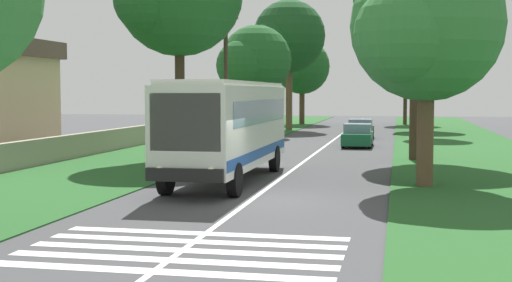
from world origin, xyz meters
TOP-DOWN VIEW (x-y plane):
  - ground at (0.00, 0.00)m, footprint 160.00×160.00m
  - grass_verge_left at (15.00, 8.20)m, footprint 120.00×8.00m
  - grass_verge_right at (15.00, -8.20)m, footprint 120.00×8.00m
  - centre_line at (15.00, 0.00)m, footprint 110.00×0.16m
  - coach_bus at (4.19, 1.80)m, footprint 11.16×2.62m
  - zebra_crossing at (-7.40, 0.00)m, footprint 4.05×6.80m
  - trailing_car_0 at (22.14, -2.02)m, footprint 4.30×1.78m
  - trailing_car_1 at (29.61, -1.81)m, footprint 4.30×1.78m
  - roadside_tree_left_0 at (52.00, 5.52)m, footprint 6.95×5.73m
  - roadside_tree_left_2 at (31.79, 6.48)m, footprint 6.64×5.49m
  - roadside_tree_left_3 at (41.08, 5.25)m, footprint 7.65×6.41m
  - roadside_tree_right_0 at (4.10, -5.25)m, footprint 6.50×5.35m
  - roadside_tree_right_1 at (41.11, -6.03)m, footprint 6.72×5.64m
  - roadside_tree_right_2 at (32.97, -6.13)m, footprint 5.48×4.51m
  - roadside_tree_right_4 at (52.58, -4.96)m, footprint 6.30×5.31m
  - utility_pole at (16.66, 4.96)m, footprint 0.24×1.40m
  - roadside_wall at (20.00, 11.60)m, footprint 70.00×0.40m

SIDE VIEW (x-z plane):
  - ground at x=0.00m, z-range 0.00..0.00m
  - zebra_crossing at x=-7.40m, z-range 0.00..0.01m
  - centre_line at x=15.00m, z-range 0.00..0.01m
  - grass_verge_left at x=15.00m, z-range 0.00..0.04m
  - grass_verge_right at x=15.00m, z-range 0.00..0.04m
  - roadside_wall at x=20.00m, z-range 0.04..1.23m
  - trailing_car_0 at x=22.14m, z-range -0.05..1.38m
  - trailing_car_1 at x=29.61m, z-range -0.05..1.38m
  - coach_bus at x=4.19m, z-range 0.28..4.01m
  - utility_pole at x=16.66m, z-range 0.18..8.16m
  - roadside_tree_right_0 at x=4.10m, z-range 1.36..9.68m
  - roadside_tree_left_2 at x=31.79m, z-range 1.38..9.85m
  - roadside_tree_right_1 at x=41.11m, z-range 1.44..10.21m
  - roadside_tree_left_0 at x=52.00m, z-range 1.42..10.29m
  - roadside_tree_right_4 at x=52.58m, z-range 1.70..10.62m
  - roadside_tree_right_2 at x=32.97m, z-range 2.45..12.10m
  - roadside_tree_left_3 at x=41.08m, z-range 2.39..13.88m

